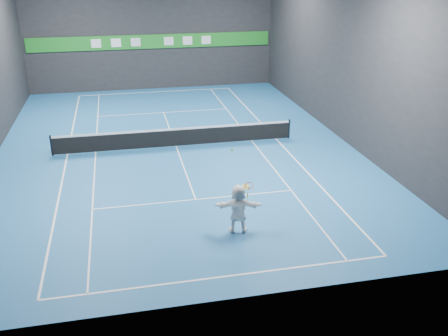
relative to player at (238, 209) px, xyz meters
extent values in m
plane|color=#1B5A96|center=(-1.08, 9.26, -0.91)|extent=(26.00, 26.00, 0.00)
cube|color=black|center=(-1.08, 22.26, 3.59)|extent=(18.00, 0.10, 9.00)
cube|color=black|center=(-1.08, -3.74, 3.59)|extent=(18.00, 0.10, 9.00)
cube|color=black|center=(7.92, 9.26, 3.59)|extent=(0.10, 26.00, 9.00)
cube|color=white|center=(-1.08, -2.63, -0.91)|extent=(10.98, 0.08, 0.01)
cube|color=white|center=(-1.08, 21.15, -0.91)|extent=(10.98, 0.08, 0.01)
cube|color=white|center=(-6.57, 9.26, -0.91)|extent=(0.08, 23.78, 0.01)
cube|color=white|center=(4.41, 9.26, -0.91)|extent=(0.08, 23.78, 0.01)
cube|color=white|center=(-5.19, 9.26, -0.91)|extent=(0.06, 23.78, 0.01)
cube|color=white|center=(3.03, 9.26, -0.91)|extent=(0.06, 23.78, 0.01)
cube|color=white|center=(-1.08, 2.86, -0.91)|extent=(8.23, 0.06, 0.01)
cube|color=white|center=(-1.08, 15.66, -0.91)|extent=(8.23, 0.06, 0.01)
cube|color=white|center=(-1.08, 9.26, -0.91)|extent=(0.06, 12.80, 0.01)
imported|color=white|center=(0.00, 0.00, 0.00)|extent=(1.76, 0.86, 1.82)
sphere|color=#B9D122|center=(-0.23, 0.03, 2.24)|extent=(0.07, 0.07, 0.07)
cylinder|color=black|center=(-7.28, 9.26, -0.38)|extent=(0.10, 0.10, 1.07)
cylinder|color=black|center=(5.12, 9.26, -0.38)|extent=(0.10, 0.10, 1.07)
cube|color=black|center=(-1.08, 9.26, -0.44)|extent=(12.40, 0.03, 0.86)
cube|color=white|center=(-1.08, 9.26, 0.04)|extent=(12.40, 0.04, 0.10)
cube|color=#1C8123|center=(-1.08, 22.20, 2.59)|extent=(17.64, 0.06, 1.00)
cube|color=white|center=(-5.08, 22.14, 2.59)|extent=(0.70, 0.04, 0.60)
cube|color=white|center=(-3.68, 22.14, 2.59)|extent=(0.70, 0.04, 0.60)
cube|color=silver|center=(-2.28, 22.14, 2.59)|extent=(0.70, 0.04, 0.60)
cube|color=silver|center=(0.12, 22.14, 2.59)|extent=(0.70, 0.04, 0.60)
cube|color=white|center=(1.52, 22.14, 2.59)|extent=(0.70, 0.04, 0.60)
cube|color=white|center=(2.92, 22.14, 2.59)|extent=(0.70, 0.04, 0.60)
torus|color=red|center=(0.39, 0.05, 0.85)|extent=(0.39, 0.37, 0.18)
cylinder|color=#C4DF4E|center=(0.27, 0.05, 0.81)|extent=(0.32, 0.29, 0.15)
cylinder|color=red|center=(0.38, 0.05, 0.73)|extent=(0.04, 0.13, 0.17)
cylinder|color=yellow|center=(0.34, 0.03, 0.46)|extent=(0.06, 0.13, 0.26)
camera|label=1|loc=(-3.82, -15.26, 8.17)|focal=40.00mm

